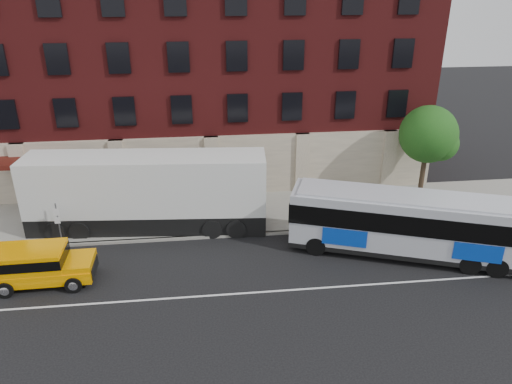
{
  "coord_description": "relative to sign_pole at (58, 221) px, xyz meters",
  "views": [
    {
      "loc": [
        -0.57,
        -18.13,
        13.38
      ],
      "look_at": [
        2.18,
        5.5,
        2.92
      ],
      "focal_mm": 33.92,
      "sensor_mm": 36.0,
      "label": 1
    }
  ],
  "objects": [
    {
      "name": "shipping_container",
      "position": [
        4.69,
        1.45,
        0.76
      ],
      "size": [
        13.6,
        3.81,
        4.47
      ],
      "color": "black",
      "rests_on": "ground"
    },
    {
      "name": "yellow_suv",
      "position": [
        -0.09,
        -3.68,
        -0.36
      ],
      "size": [
        4.99,
        2.26,
        1.9
      ],
      "color": "#FA9B00",
      "rests_on": "ground"
    },
    {
      "name": "sign_pole",
      "position": [
        0.0,
        0.0,
        0.0
      ],
      "size": [
        0.3,
        0.2,
        2.5
      ],
      "color": "slate",
      "rests_on": "ground"
    },
    {
      "name": "street_tree",
      "position": [
        22.04,
        3.34,
        2.96
      ],
      "size": [
        3.6,
        3.6,
        6.2
      ],
      "color": "#37271B",
      "rests_on": "sidewalk"
    },
    {
      "name": "sidewalk",
      "position": [
        8.5,
        2.85,
        -1.38
      ],
      "size": [
        60.0,
        6.0,
        0.15
      ],
      "primitive_type": "cube",
      "color": "#9A978C",
      "rests_on": "ground"
    },
    {
      "name": "city_bus",
      "position": [
        18.5,
        -3.17,
        0.43
      ],
      "size": [
        12.6,
        6.82,
        3.41
      ],
      "color": "#B8BCC4",
      "rests_on": "ground"
    },
    {
      "name": "lane_line",
      "position": [
        8.5,
        -5.65,
        -1.45
      ],
      "size": [
        60.0,
        0.12,
        0.01
      ],
      "primitive_type": "cube",
      "color": "silver",
      "rests_on": "ground"
    },
    {
      "name": "building",
      "position": [
        8.49,
        10.77,
        6.13
      ],
      "size": [
        30.0,
        12.1,
        15.0
      ],
      "color": "maroon",
      "rests_on": "sidewalk"
    },
    {
      "name": "ground",
      "position": [
        8.5,
        -6.15,
        -1.45
      ],
      "size": [
        120.0,
        120.0,
        0.0
      ],
      "primitive_type": "plane",
      "color": "black",
      "rests_on": "ground"
    },
    {
      "name": "kerb",
      "position": [
        8.5,
        -0.15,
        -1.38
      ],
      "size": [
        60.0,
        0.25,
        0.15
      ],
      "primitive_type": "cube",
      "color": "#9A978C",
      "rests_on": "ground"
    }
  ]
}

